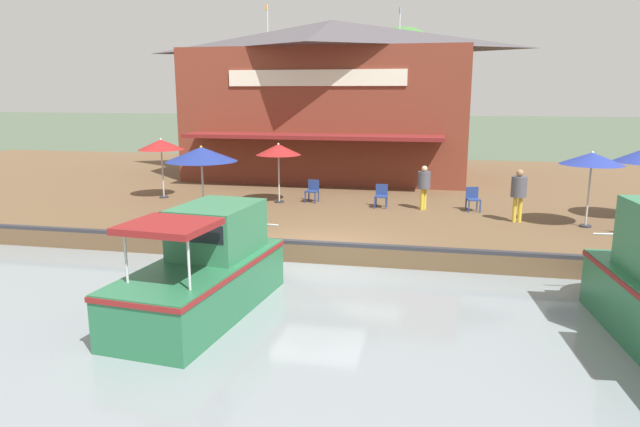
{
  "coord_description": "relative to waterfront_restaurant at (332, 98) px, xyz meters",
  "views": [
    {
      "loc": [
        14.89,
        3.12,
        4.75
      ],
      "look_at": [
        -1.0,
        -0.17,
        1.3
      ],
      "focal_mm": 32.0,
      "sensor_mm": 36.0,
      "label": 1
    }
  ],
  "objects": [
    {
      "name": "patio_umbrella_near_quay_edge",
      "position": [
        10.0,
        10.02,
        -1.72
      ],
      "size": [
        1.9,
        1.9,
        2.39
      ],
      "color": "#B7B7B7",
      "rests_on": "quay_deck"
    },
    {
      "name": "cafe_chair_back_row_seat",
      "position": [
        7.62,
        0.68,
        -3.4
      ],
      "size": [
        0.5,
        0.5,
        0.85
      ],
      "color": "navy",
      "rests_on": "quay_deck"
    },
    {
      "name": "ground_plane",
      "position": [
        13.94,
        2.25,
        -4.48
      ],
      "size": [
        220.0,
        220.0,
        0.0
      ],
      "primitive_type": "plane",
      "color": "#4C5B47"
    },
    {
      "name": "tree_downstream_bank",
      "position": [
        -3.22,
        -4.97,
        0.05
      ],
      "size": [
        3.43,
        3.27,
        5.67
      ],
      "color": "brown",
      "rests_on": "quay_deck"
    },
    {
      "name": "quay_edge_fender",
      "position": [
        13.84,
        2.25,
        -3.83
      ],
      "size": [
        0.2,
        50.4,
        0.1
      ],
      "primitive_type": "cube",
      "color": "#2D2D33",
      "rests_on": "quay_deck"
    },
    {
      "name": "patio_umbrella_mid_patio_left",
      "position": [
        8.02,
        -0.55,
        -1.85
      ],
      "size": [
        1.71,
        1.71,
        2.29
      ],
      "color": "#B7B7B7",
      "rests_on": "quay_deck"
    },
    {
      "name": "tree_upstream_bank",
      "position": [
        -2.36,
        3.13,
        1.28
      ],
      "size": [
        4.75,
        4.53,
        7.54
      ],
      "color": "brown",
      "rests_on": "quay_deck"
    },
    {
      "name": "person_at_quay_edge",
      "position": [
        8.27,
        4.92,
        -2.89
      ],
      "size": [
        0.45,
        0.45,
        1.59
      ],
      "color": "gold",
      "rests_on": "quay_deck"
    },
    {
      "name": "waterfront_restaurant",
      "position": [
        0.0,
        0.0,
        0.0
      ],
      "size": [
        9.73,
        13.89,
        8.45
      ],
      "color": "brown",
      "rests_on": "quay_deck"
    },
    {
      "name": "quay_deck",
      "position": [
        2.94,
        2.25,
        -4.18
      ],
      "size": [
        22.0,
        56.0,
        0.6
      ],
      "primitive_type": "cube",
      "color": "brown",
      "rests_on": "ground"
    },
    {
      "name": "cafe_chair_beside_entrance",
      "position": [
        8.16,
        6.66,
        -3.4
      ],
      "size": [
        0.53,
        0.53,
        0.85
      ],
      "color": "navy",
      "rests_on": "quay_deck"
    },
    {
      "name": "cafe_chair_facing_river",
      "position": [
        8.18,
        3.39,
        -3.4
      ],
      "size": [
        0.44,
        0.44,
        0.85
      ],
      "color": "navy",
      "rests_on": "quay_deck"
    },
    {
      "name": "patio_umbrella_by_entrance",
      "position": [
        7.97,
        -5.39,
        -1.75
      ],
      "size": [
        1.83,
        1.83,
        2.38
      ],
      "color": "#B7B7B7",
      "rests_on": "quay_deck"
    },
    {
      "name": "person_mid_patio",
      "position": [
        9.74,
        7.98,
        -2.78
      ],
      "size": [
        0.49,
        0.49,
        1.73
      ],
      "color": "gold",
      "rests_on": "quay_deck"
    },
    {
      "name": "cafe_chair_under_first_umbrella",
      "position": [
        11.0,
        11.13,
        -3.4
      ],
      "size": [
        0.53,
        0.53,
        0.85
      ],
      "color": "navy",
      "rests_on": "quay_deck"
    },
    {
      "name": "patio_umbrella_far_corner",
      "position": [
        11.72,
        -2.07,
        -1.67
      ],
      "size": [
        2.3,
        2.3,
        2.49
      ],
      "color": "#B7B7B7",
      "rests_on": "quay_deck"
    },
    {
      "name": "motorboat_mid_row",
      "position": [
        17.42,
        0.59,
        -3.57
      ],
      "size": [
        5.77,
        2.44,
        2.25
      ],
      "color": "#287047",
      "rests_on": "river_water"
    }
  ]
}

